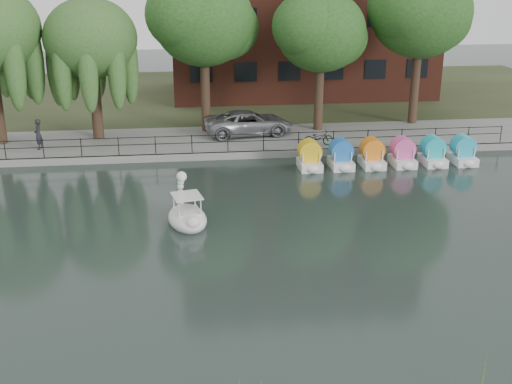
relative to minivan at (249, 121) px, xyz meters
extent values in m
plane|color=#384846|center=(-1.54, -16.70, -1.25)|extent=(120.00, 120.00, 0.00)
cube|color=gray|center=(-1.54, -0.70, -1.05)|extent=(40.00, 6.00, 0.40)
cube|color=gray|center=(-1.54, -3.65, -1.05)|extent=(40.00, 0.25, 0.40)
cube|color=#47512D|center=(-1.54, 13.30, -1.07)|extent=(60.00, 22.00, 0.36)
cylinder|color=black|center=(-1.54, -3.45, 0.10)|extent=(32.00, 0.04, 0.04)
cylinder|color=black|center=(-1.54, -3.45, -0.30)|extent=(32.00, 0.04, 0.04)
cylinder|color=black|center=(-1.54, -3.45, -0.35)|extent=(0.05, 0.05, 1.00)
cylinder|color=#473323|center=(-9.04, 0.30, 1.05)|extent=(0.60, 0.60, 3.80)
ellipsoid|color=#4F7837|center=(-9.04, 0.30, 5.04)|extent=(5.32, 5.32, 4.52)
cylinder|color=#473323|center=(-2.54, 1.30, 1.40)|extent=(0.60, 0.60, 4.50)
ellipsoid|color=#3B6F2A|center=(-2.54, 1.30, 5.85)|extent=(6.00, 6.00, 5.10)
cylinder|color=#473323|center=(4.46, 0.80, 1.18)|extent=(0.60, 0.60, 4.05)
ellipsoid|color=#3B6F2A|center=(4.46, 0.80, 5.18)|extent=(5.40, 5.40, 4.59)
cylinder|color=#473323|center=(10.96, 1.80, 1.51)|extent=(0.60, 0.60, 4.72)
ellipsoid|color=#3B6F2A|center=(10.96, 1.80, 6.19)|extent=(6.30, 6.30, 5.36)
imported|color=gray|center=(0.00, 0.00, 0.00)|extent=(3.53, 6.40, 1.70)
imported|color=gray|center=(3.72, -2.87, -0.35)|extent=(0.66, 1.74, 1.00)
imported|color=black|center=(-12.09, -1.76, 0.14)|extent=(0.58, 0.78, 1.98)
ellipsoid|color=white|center=(-3.95, -12.83, -0.97)|extent=(2.05, 2.75, 0.55)
cube|color=white|center=(-3.93, -12.92, -0.70)|extent=(1.22, 1.29, 0.28)
cube|color=white|center=(-3.94, -12.87, 0.06)|extent=(1.38, 1.45, 0.06)
ellipsoid|color=white|center=(-3.73, -13.86, -0.74)|extent=(0.66, 0.56, 0.51)
sphere|color=white|center=(-4.13, -12.02, 0.63)|extent=(0.44, 0.44, 0.44)
cone|color=black|center=(-4.19, -11.73, 0.61)|extent=(0.23, 0.27, 0.18)
cylinder|color=yellow|center=(-4.16, -11.86, 0.61)|extent=(0.25, 0.14, 0.24)
cube|color=white|center=(2.63, -5.90, -1.03)|extent=(1.15, 1.70, 0.44)
cylinder|color=yellow|center=(2.63, -5.80, -0.30)|extent=(0.90, 1.20, 0.90)
cube|color=white|center=(4.33, -5.90, -1.03)|extent=(1.15, 1.70, 0.44)
cylinder|color=blue|center=(4.33, -5.80, -0.30)|extent=(0.90, 1.20, 0.90)
cube|color=white|center=(6.03, -5.90, -1.03)|extent=(1.15, 1.70, 0.44)
cylinder|color=orange|center=(6.03, -5.80, -0.30)|extent=(0.90, 1.20, 0.90)
cube|color=white|center=(7.73, -5.90, -1.03)|extent=(1.15, 1.70, 0.44)
cylinder|color=#E654A2|center=(7.73, -5.80, -0.30)|extent=(0.90, 1.20, 0.90)
cube|color=white|center=(9.43, -5.90, -1.03)|extent=(1.15, 1.70, 0.44)
cylinder|color=#1FB5BF|center=(9.43, -5.80, -0.30)|extent=(0.90, 1.20, 0.90)
cube|color=white|center=(11.13, -5.90, -1.03)|extent=(1.15, 1.70, 0.44)
cylinder|color=#2AA7C8|center=(11.13, -5.80, -0.30)|extent=(0.90, 1.20, 0.90)
camera|label=1|loc=(-3.97, -37.87, 9.30)|focal=45.00mm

